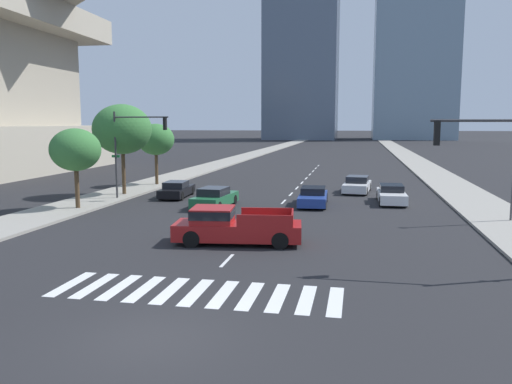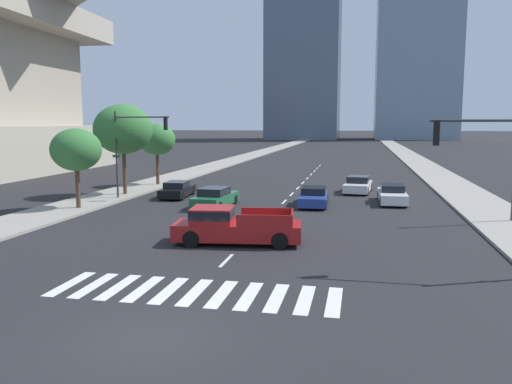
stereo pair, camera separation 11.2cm
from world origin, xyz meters
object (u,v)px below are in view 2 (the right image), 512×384
(sedan_blue_0, at_px, (314,197))
(sedan_black_1, at_px, (177,190))
(pickup_truck, at_px, (231,226))
(sedan_white_4, at_px, (358,185))
(street_tree_nearest, at_px, (76,150))
(street_tree_second, at_px, (123,129))
(traffic_signal_far, at_px, (135,140))
(street_tree_third, at_px, (157,140))
(sedan_green_3, at_px, (215,198))
(sedan_white_2, at_px, (392,195))

(sedan_blue_0, bearing_deg, sedan_black_1, -101.76)
(pickup_truck, distance_m, sedan_white_4, 19.94)
(sedan_white_4, bearing_deg, street_tree_nearest, -49.31)
(sedan_blue_0, bearing_deg, street_tree_nearest, -73.42)
(sedan_black_1, relative_size, street_tree_second, 0.69)
(sedan_blue_0, height_order, traffic_signal_far, traffic_signal_far)
(sedan_white_4, distance_m, street_tree_third, 17.80)
(pickup_truck, relative_size, street_tree_nearest, 1.19)
(pickup_truck, height_order, sedan_black_1, pickup_truck)
(street_tree_second, bearing_deg, traffic_signal_far, -47.24)
(pickup_truck, bearing_deg, traffic_signal_far, -56.12)
(sedan_green_3, xyz_separation_m, street_tree_second, (-8.27, 3.92, 4.42))
(sedan_white_2, xyz_separation_m, street_tree_nearest, (-19.78, -6.98, 3.23))
(street_tree_third, bearing_deg, pickup_truck, -59.64)
(sedan_black_1, distance_m, sedan_white_2, 15.57)
(pickup_truck, height_order, traffic_signal_far, traffic_signal_far)
(traffic_signal_far, bearing_deg, sedan_white_2, 7.38)
(sedan_white_2, height_order, traffic_signal_far, traffic_signal_far)
(sedan_black_1, xyz_separation_m, street_tree_third, (-4.21, 6.50, 3.51))
(street_tree_third, bearing_deg, street_tree_second, -90.00)
(sedan_green_3, bearing_deg, sedan_blue_0, -66.71)
(sedan_black_1, height_order, street_tree_third, street_tree_third)
(street_tree_nearest, bearing_deg, sedan_white_2, 19.44)
(sedan_blue_0, relative_size, sedan_green_3, 1.01)
(pickup_truck, relative_size, traffic_signal_far, 0.97)
(pickup_truck, xyz_separation_m, street_tree_third, (-11.83, 20.20, 3.26))
(traffic_signal_far, bearing_deg, pickup_truck, -49.51)
(street_tree_nearest, xyz_separation_m, street_tree_second, (-0.00, 6.66, 1.22))
(street_tree_second, bearing_deg, sedan_blue_0, -6.98)
(sedan_green_3, height_order, street_tree_second, street_tree_second)
(sedan_white_4, height_order, traffic_signal_far, traffic_signal_far)
(traffic_signal_far, relative_size, street_tree_nearest, 1.23)
(street_tree_third, bearing_deg, street_tree_nearest, -90.00)
(sedan_white_4, bearing_deg, sedan_white_2, 30.57)
(traffic_signal_far, bearing_deg, sedan_white_4, 25.55)
(pickup_truck, relative_size, sedan_white_2, 1.24)
(sedan_white_2, xyz_separation_m, street_tree_second, (-19.78, -0.32, 4.45))
(sedan_blue_0, distance_m, street_tree_nearest, 15.67)
(sedan_blue_0, height_order, sedan_white_4, sedan_white_4)
(traffic_signal_far, xyz_separation_m, street_tree_nearest, (-1.85, -4.66, -0.52))
(pickup_truck, xyz_separation_m, sedan_green_3, (-3.57, 9.77, -0.20))
(street_tree_nearest, bearing_deg, sedan_black_1, 57.68)
(sedan_green_3, bearing_deg, street_tree_nearest, 112.82)
(sedan_green_3, relative_size, street_tree_nearest, 0.95)
(sedan_green_3, distance_m, traffic_signal_far, 7.67)
(sedan_black_1, relative_size, street_tree_nearest, 0.92)
(street_tree_second, bearing_deg, pickup_truck, -49.16)
(street_tree_nearest, bearing_deg, sedan_white_4, 34.79)
(sedan_white_4, xyz_separation_m, street_tree_second, (-17.43, -5.45, 4.44))
(sedan_black_1, bearing_deg, traffic_signal_far, 126.22)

